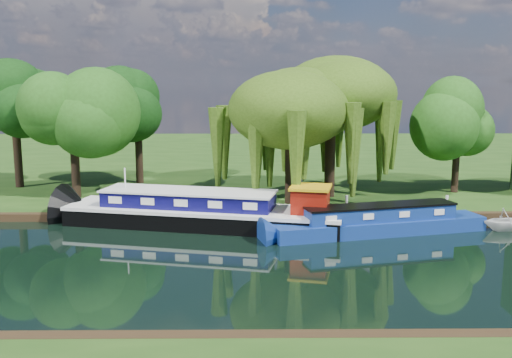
{
  "coord_description": "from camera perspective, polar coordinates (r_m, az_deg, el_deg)",
  "views": [
    {
      "loc": [
        -2.73,
        -24.75,
        8.16
      ],
      "look_at": [
        -2.42,
        6.37,
        2.8
      ],
      "focal_mm": 40.0,
      "sensor_mm": 36.0,
      "label": 1
    }
  ],
  "objects": [
    {
      "name": "tree_far_mid",
      "position": [
        44.1,
        -11.76,
        6.77
      ],
      "size": [
        4.92,
        4.92,
        8.05
      ],
      "color": "black",
      "rests_on": "far_bank"
    },
    {
      "name": "willow_left",
      "position": [
        35.89,
        3.54,
        6.79
      ],
      "size": [
        6.72,
        6.72,
        8.06
      ],
      "color": "black",
      "rests_on": "far_bank"
    },
    {
      "name": "far_bank",
      "position": [
        59.34,
        2.07,
        2.08
      ],
      "size": [
        120.0,
        52.0,
        0.45
      ],
      "primitive_type": "cube",
      "color": "#1A3C10",
      "rests_on": "ground"
    },
    {
      "name": "ground",
      "position": [
        26.2,
        5.49,
        -8.42
      ],
      "size": [
        120.0,
        120.0,
        0.0
      ],
      "primitive_type": "plane",
      "color": "black"
    },
    {
      "name": "lamppost",
      "position": [
        35.85,
        4.6,
        0.53
      ],
      "size": [
        0.36,
        0.36,
        2.56
      ],
      "color": "silver",
      "rests_on": "far_bank"
    },
    {
      "name": "tree_far_left",
      "position": [
        39.55,
        -17.88,
        6.37
      ],
      "size": [
        5.16,
        5.16,
        8.31
      ],
      "color": "black",
      "rests_on": "far_bank"
    },
    {
      "name": "narrowboat",
      "position": [
        31.59,
        12.27,
        -4.27
      ],
      "size": [
        12.01,
        4.78,
        1.73
      ],
      "rotation": [
        0.0,
        0.0,
        0.24
      ],
      "color": "navy",
      "rests_on": "ground"
    },
    {
      "name": "white_cruiser",
      "position": [
        34.53,
        23.62,
        -4.73
      ],
      "size": [
        2.93,
        2.64,
        1.36
      ],
      "primitive_type": "imported",
      "rotation": [
        0.0,
        0.0,
        1.74
      ],
      "color": "silver",
      "rests_on": "ground"
    },
    {
      "name": "tree_far_right",
      "position": [
        41.92,
        19.56,
        5.17
      ],
      "size": [
        4.21,
        4.21,
        6.89
      ],
      "color": "black",
      "rests_on": "far_bank"
    },
    {
      "name": "mooring_posts",
      "position": [
        33.99,
        3.2,
        -2.49
      ],
      "size": [
        19.16,
        0.16,
        1.0
      ],
      "color": "silver",
      "rests_on": "far_bank"
    },
    {
      "name": "tree_far_back",
      "position": [
        44.98,
        -23.02,
        6.62
      ],
      "size": [
        4.97,
        4.97,
        8.37
      ],
      "color": "black",
      "rests_on": "far_bank"
    },
    {
      "name": "dutch_barge",
      "position": [
        32.53,
        -5.07,
        -3.3
      ],
      "size": [
        16.18,
        6.95,
        3.33
      ],
      "rotation": [
        0.0,
        0.0,
        -0.22
      ],
      "color": "black",
      "rests_on": "ground"
    },
    {
      "name": "willow_right",
      "position": [
        38.35,
        7.52,
        7.45
      ],
      "size": [
        6.99,
        6.99,
        8.51
      ],
      "color": "black",
      "rests_on": "far_bank"
    }
  ]
}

